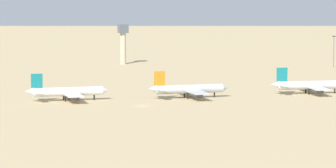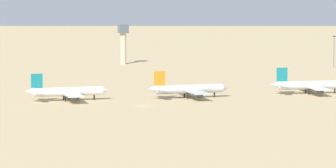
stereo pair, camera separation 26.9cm
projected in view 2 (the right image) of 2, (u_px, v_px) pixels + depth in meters
The scene contains 6 objects.
ground at pixel (142, 106), 359.22m from camera, with size 4000.00×4000.00×0.00m, color tan.
parked_jet_teal_3 at pixel (67, 92), 374.39m from camera, with size 32.48×27.19×10.75m.
parked_jet_orange_4 at pixel (188, 89), 382.76m from camera, with size 33.06×27.63×10.96m.
parked_jet_teal_5 at pixel (310, 85), 397.44m from camera, with size 33.05×27.99×10.91m.
control_tower at pixel (123, 40), 539.11m from camera, with size 5.20×5.20×22.12m.
light_pole_mid at pixel (334, 49), 519.32m from camera, with size 1.80×0.50×16.83m.
Camera 2 is at (-91.63, -344.53, 45.83)m, focal length 104.35 mm.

